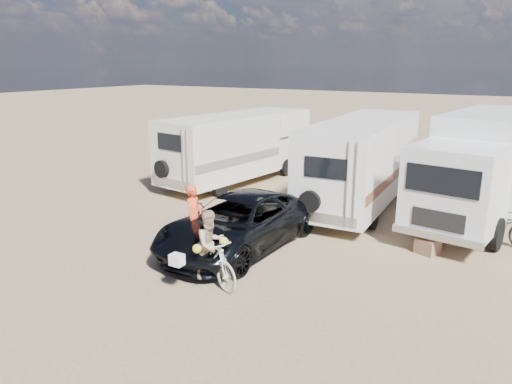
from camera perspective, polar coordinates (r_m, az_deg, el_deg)
The scene contains 12 objects.
ground at distance 11.16m, azimuth -0.97°, elevation -10.24°, with size 140.00×140.00×0.00m, color #977D5A.
rv_main at distance 16.60m, azimuth 12.53°, elevation 3.32°, with size 2.22×7.35×2.95m, color silver, non-canonical shape.
rv_left at distance 19.66m, azimuth -2.32°, elevation 5.20°, with size 2.28×7.10×2.75m, color beige, non-canonical shape.
box_truck at distance 16.07m, azimuth 25.31°, elevation 2.46°, with size 2.37×7.49×3.30m, color silver, non-canonical shape.
dark_suv at distance 12.61m, azimuth -2.14°, elevation -3.70°, with size 2.35×5.11×1.42m, color black.
bike_man at distance 12.46m, azimuth -7.30°, elevation -5.17°, with size 0.63×1.82×0.96m, color orange.
bike_woman at distance 10.73m, azimuth -5.38°, elevation -8.08°, with size 0.53×1.86×1.12m, color beige.
rider_man at distance 12.35m, azimuth -7.36°, elevation -3.67°, with size 0.60×0.39×1.65m, color #F04B28.
rider_woman at distance 10.66m, azimuth -5.41°, elevation -7.07°, with size 0.74×0.58×1.53m, color tan.
bike_parked at distance 14.87m, azimuth 27.21°, elevation -3.28°, with size 0.67×1.93×1.02m, color #282B28.
cooler at distance 13.64m, azimuth -1.91°, elevation -4.34°, with size 0.58×0.42×0.46m, color #255D86.
crate at distance 13.22m, azimuth 19.78°, elevation -6.05°, with size 0.51×0.51×0.41m, color brown.
Camera 1 is at (5.35, -8.54, 4.80)m, focal length 33.57 mm.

